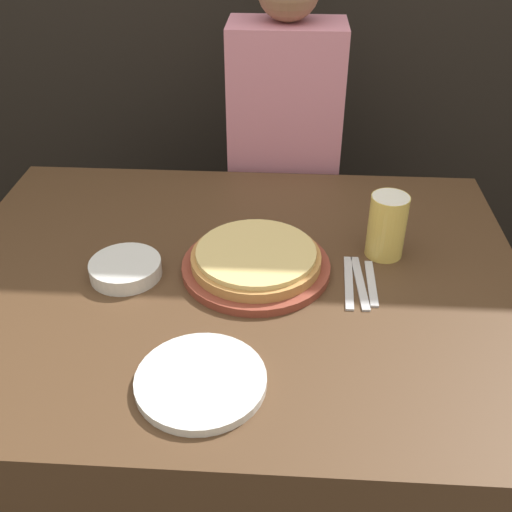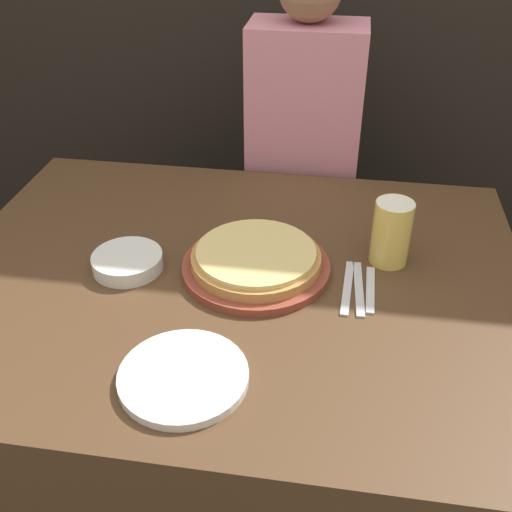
{
  "view_description": "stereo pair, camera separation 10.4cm",
  "coord_description": "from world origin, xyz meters",
  "px_view_note": "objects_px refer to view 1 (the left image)",
  "views": [
    {
      "loc": [
        0.12,
        -1.09,
        1.53
      ],
      "look_at": [
        0.05,
        0.02,
        0.77
      ],
      "focal_mm": 42.0,
      "sensor_mm": 36.0,
      "label": 1
    },
    {
      "loc": [
        0.22,
        -1.08,
        1.53
      ],
      "look_at": [
        0.05,
        0.02,
        0.77
      ],
      "focal_mm": 42.0,
      "sensor_mm": 36.0,
      "label": 2
    }
  ],
  "objects_px": {
    "spoon": "(371,283)",
    "beer_glass": "(387,224)",
    "dinner_knife": "(360,283)",
    "diner_person": "(283,178)",
    "fork": "(349,282)",
    "dinner_plate": "(201,381)",
    "side_bowl": "(126,269)",
    "pizza_on_board": "(256,261)"
  },
  "relations": [
    {
      "from": "spoon",
      "to": "dinner_plate",
      "type": "bearing_deg",
      "value": -136.23
    },
    {
      "from": "side_bowl",
      "to": "diner_person",
      "type": "xyz_separation_m",
      "value": [
        0.34,
        0.68,
        -0.11
      ]
    },
    {
      "from": "beer_glass",
      "to": "side_bowl",
      "type": "relative_size",
      "value": 0.95
    },
    {
      "from": "pizza_on_board",
      "to": "fork",
      "type": "relative_size",
      "value": 1.73
    },
    {
      "from": "dinner_knife",
      "to": "diner_person",
      "type": "bearing_deg",
      "value": 105.25
    },
    {
      "from": "side_bowl",
      "to": "dinner_knife",
      "type": "distance_m",
      "value": 0.53
    },
    {
      "from": "fork",
      "to": "dinner_knife",
      "type": "xyz_separation_m",
      "value": [
        0.03,
        0.0,
        0.0
      ]
    },
    {
      "from": "diner_person",
      "to": "dinner_knife",
      "type": "bearing_deg",
      "value": -74.75
    },
    {
      "from": "side_bowl",
      "to": "fork",
      "type": "bearing_deg",
      "value": 0.02
    },
    {
      "from": "dinner_plate",
      "to": "dinner_knife",
      "type": "distance_m",
      "value": 0.45
    },
    {
      "from": "dinner_plate",
      "to": "spoon",
      "type": "height_order",
      "value": "dinner_plate"
    },
    {
      "from": "side_bowl",
      "to": "fork",
      "type": "height_order",
      "value": "side_bowl"
    },
    {
      "from": "beer_glass",
      "to": "diner_person",
      "type": "distance_m",
      "value": 0.63
    },
    {
      "from": "side_bowl",
      "to": "spoon",
      "type": "distance_m",
      "value": 0.55
    },
    {
      "from": "spoon",
      "to": "pizza_on_board",
      "type": "bearing_deg",
      "value": 172.09
    },
    {
      "from": "side_bowl",
      "to": "diner_person",
      "type": "height_order",
      "value": "diner_person"
    },
    {
      "from": "fork",
      "to": "spoon",
      "type": "distance_m",
      "value": 0.05
    },
    {
      "from": "side_bowl",
      "to": "fork",
      "type": "xyz_separation_m",
      "value": [
        0.5,
        0.0,
        -0.02
      ]
    },
    {
      "from": "side_bowl",
      "to": "dinner_knife",
      "type": "xyz_separation_m",
      "value": [
        0.53,
        0.0,
        -0.02
      ]
    },
    {
      "from": "side_bowl",
      "to": "spoon",
      "type": "height_order",
      "value": "side_bowl"
    },
    {
      "from": "dinner_plate",
      "to": "side_bowl",
      "type": "relative_size",
      "value": 1.48
    },
    {
      "from": "beer_glass",
      "to": "dinner_knife",
      "type": "height_order",
      "value": "beer_glass"
    },
    {
      "from": "fork",
      "to": "beer_glass",
      "type": "bearing_deg",
      "value": 54.02
    },
    {
      "from": "pizza_on_board",
      "to": "dinner_knife",
      "type": "height_order",
      "value": "pizza_on_board"
    },
    {
      "from": "dinner_plate",
      "to": "diner_person",
      "type": "bearing_deg",
      "value": 82.75
    },
    {
      "from": "dinner_plate",
      "to": "dinner_knife",
      "type": "relative_size",
      "value": 1.22
    },
    {
      "from": "beer_glass",
      "to": "dinner_knife",
      "type": "relative_size",
      "value": 0.79
    },
    {
      "from": "spoon",
      "to": "beer_glass",
      "type": "bearing_deg",
      "value": 72.17
    },
    {
      "from": "dinner_knife",
      "to": "spoon",
      "type": "xyz_separation_m",
      "value": [
        0.03,
        0.0,
        0.0
      ]
    },
    {
      "from": "fork",
      "to": "diner_person",
      "type": "height_order",
      "value": "diner_person"
    },
    {
      "from": "pizza_on_board",
      "to": "spoon",
      "type": "height_order",
      "value": "pizza_on_board"
    },
    {
      "from": "dinner_plate",
      "to": "side_bowl",
      "type": "distance_m",
      "value": 0.39
    },
    {
      "from": "spoon",
      "to": "dinner_knife",
      "type": "bearing_deg",
      "value": 180.0
    },
    {
      "from": "fork",
      "to": "diner_person",
      "type": "xyz_separation_m",
      "value": [
        -0.16,
        0.68,
        -0.09
      ]
    },
    {
      "from": "dinner_plate",
      "to": "fork",
      "type": "xyz_separation_m",
      "value": [
        0.29,
        0.32,
        -0.01
      ]
    },
    {
      "from": "dinner_knife",
      "to": "spoon",
      "type": "bearing_deg",
      "value": 0.0
    },
    {
      "from": "pizza_on_board",
      "to": "spoon",
      "type": "relative_size",
      "value": 2.04
    },
    {
      "from": "beer_glass",
      "to": "dinner_plate",
      "type": "xyz_separation_m",
      "value": [
        -0.38,
        -0.45,
        -0.07
      ]
    },
    {
      "from": "beer_glass",
      "to": "fork",
      "type": "xyz_separation_m",
      "value": [
        -0.09,
        -0.12,
        -0.08
      ]
    },
    {
      "from": "pizza_on_board",
      "to": "side_bowl",
      "type": "xyz_separation_m",
      "value": [
        -0.29,
        -0.04,
        -0.01
      ]
    },
    {
      "from": "fork",
      "to": "spoon",
      "type": "bearing_deg",
      "value": 0.0
    },
    {
      "from": "beer_glass",
      "to": "fork",
      "type": "height_order",
      "value": "beer_glass"
    }
  ]
}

